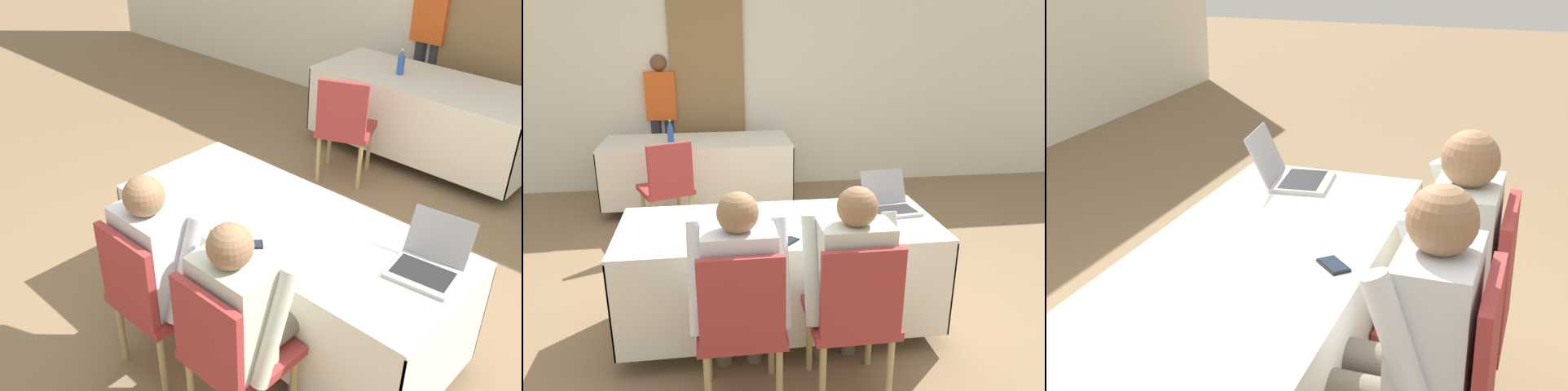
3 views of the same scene
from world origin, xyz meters
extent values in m
plane|color=#846B4C|center=(0.00, 0.00, 0.00)|extent=(24.00, 24.00, 0.00)
cube|color=olive|center=(-0.42, 3.17, 1.33)|extent=(0.84, 0.04, 2.65)
cube|color=white|center=(0.00, 0.00, 0.73)|extent=(1.97, 0.82, 0.02)
cube|color=white|center=(0.00, -0.41, 0.41)|extent=(1.97, 0.01, 0.60)
cube|color=white|center=(0.00, 0.41, 0.41)|extent=(1.97, 0.01, 0.60)
cube|color=white|center=(-0.98, 0.00, 0.41)|extent=(0.01, 0.82, 0.60)
cube|color=white|center=(0.98, 0.00, 0.41)|extent=(0.01, 0.82, 0.60)
cylinder|color=#333333|center=(0.00, 0.00, 0.06)|extent=(0.06, 0.06, 0.11)
cube|color=white|center=(-0.55, 2.49, 0.73)|extent=(1.97, 0.82, 0.02)
cube|color=white|center=(-0.55, 2.08, 0.41)|extent=(1.97, 0.01, 0.60)
cube|color=white|center=(-0.55, 2.90, 0.41)|extent=(1.97, 0.01, 0.60)
cube|color=white|center=(-1.53, 2.49, 0.41)|extent=(0.01, 0.82, 0.60)
cylinder|color=#333333|center=(-0.55, 2.49, 0.06)|extent=(0.06, 0.06, 0.11)
cube|color=#99999E|center=(0.77, 0.08, 0.75)|extent=(0.33, 0.28, 0.02)
cube|color=black|center=(0.77, 0.08, 0.76)|extent=(0.29, 0.20, 0.00)
cube|color=#99999E|center=(0.75, 0.25, 0.86)|extent=(0.32, 0.14, 0.21)
cube|color=black|center=(0.75, 0.25, 0.86)|extent=(0.28, 0.12, 0.19)
cube|color=black|center=(0.01, -0.30, 0.74)|extent=(0.14, 0.14, 0.01)
cube|color=#192333|center=(0.01, -0.30, 0.75)|extent=(0.12, 0.12, 0.00)
cube|color=white|center=(-0.52, -0.20, 0.74)|extent=(0.29, 0.34, 0.00)
cube|color=white|center=(-0.23, -0.03, 0.74)|extent=(0.27, 0.33, 0.00)
cylinder|color=#2D5BB7|center=(-0.82, 2.46, 0.81)|extent=(0.06, 0.06, 0.16)
cone|color=#2D5BB7|center=(-0.82, 2.46, 0.92)|extent=(0.06, 0.06, 0.06)
cylinder|color=silver|center=(-0.82, 2.46, 0.96)|extent=(0.03, 0.03, 0.01)
cylinder|color=tan|center=(-0.11, -0.47, 0.21)|extent=(0.04, 0.04, 0.42)
cylinder|color=tan|center=(-0.46, -0.47, 0.21)|extent=(0.04, 0.04, 0.42)
cylinder|color=tan|center=(-0.11, -0.82, 0.21)|extent=(0.04, 0.04, 0.42)
cylinder|color=tan|center=(-0.46, -0.82, 0.21)|extent=(0.04, 0.04, 0.42)
cube|color=#9E3333|center=(-0.29, -0.64, 0.44)|extent=(0.44, 0.44, 0.05)
cube|color=#9E3333|center=(-0.29, -0.84, 0.69)|extent=(0.40, 0.04, 0.45)
cylinder|color=tan|center=(0.46, -0.47, 0.21)|extent=(0.04, 0.04, 0.42)
cylinder|color=tan|center=(0.11, -0.47, 0.21)|extent=(0.04, 0.04, 0.42)
cylinder|color=tan|center=(0.11, -0.82, 0.21)|extent=(0.04, 0.04, 0.42)
cube|color=#9E3333|center=(0.29, -0.64, 0.44)|extent=(0.44, 0.44, 0.05)
cube|color=#9E3333|center=(0.29, -0.84, 0.69)|extent=(0.40, 0.04, 0.45)
cylinder|color=tan|center=(-0.75, 1.96, 0.21)|extent=(0.04, 0.04, 0.42)
cylinder|color=tan|center=(-1.08, 1.83, 0.21)|extent=(0.04, 0.04, 0.42)
cylinder|color=tan|center=(-0.62, 1.63, 0.21)|extent=(0.04, 0.04, 0.42)
cylinder|color=tan|center=(-0.94, 1.50, 0.21)|extent=(0.04, 0.04, 0.42)
cube|color=#9E3333|center=(-0.85, 1.73, 0.44)|extent=(0.57, 0.57, 0.05)
cube|color=#9E3333|center=(-0.77, 1.54, 0.69)|extent=(0.39, 0.19, 0.45)
cylinder|color=#665B4C|center=(-0.20, -0.51, 0.53)|extent=(0.13, 0.42, 0.13)
cylinder|color=#665B4C|center=(-0.38, -0.51, 0.53)|extent=(0.13, 0.42, 0.13)
cylinder|color=#665B4C|center=(-0.20, -0.33, 0.23)|extent=(0.10, 0.10, 0.47)
cylinder|color=#665B4C|center=(-0.38, -0.33, 0.23)|extent=(0.10, 0.10, 0.47)
cube|color=silver|center=(-0.29, -0.69, 0.73)|extent=(0.36, 0.22, 0.52)
cylinder|color=silver|center=(-0.08, -0.65, 0.74)|extent=(0.08, 0.26, 0.54)
cylinder|color=silver|center=(-0.50, -0.65, 0.74)|extent=(0.08, 0.26, 0.54)
sphere|color=#8C6647|center=(-0.29, -0.69, 1.08)|extent=(0.20, 0.20, 0.20)
cylinder|color=#665B4C|center=(0.38, -0.51, 0.53)|extent=(0.13, 0.42, 0.13)
cylinder|color=#665B4C|center=(0.20, -0.51, 0.53)|extent=(0.13, 0.42, 0.13)
cylinder|color=#665B4C|center=(0.38, -0.33, 0.23)|extent=(0.10, 0.10, 0.47)
cylinder|color=#665B4C|center=(0.20, -0.33, 0.23)|extent=(0.10, 0.10, 0.47)
cube|color=silver|center=(0.29, -0.69, 0.73)|extent=(0.36, 0.22, 0.52)
cylinder|color=silver|center=(0.50, -0.65, 0.74)|extent=(0.08, 0.26, 0.54)
cylinder|color=silver|center=(0.08, -0.65, 0.74)|extent=(0.08, 0.26, 0.54)
sphere|color=#8C6647|center=(0.29, -0.69, 1.08)|extent=(0.20, 0.20, 0.20)
cylinder|color=#33333D|center=(-1.04, 3.20, 0.42)|extent=(0.12, 0.12, 0.85)
cylinder|color=#33333D|center=(-0.88, 3.20, 0.42)|extent=(0.12, 0.12, 0.85)
cube|color=#DB561E|center=(-0.96, 3.20, 1.12)|extent=(0.34, 0.20, 0.55)
camera|label=1|loc=(1.68, -1.99, 2.46)|focal=40.00mm
camera|label=2|loc=(-0.38, -2.91, 1.90)|focal=35.00mm
camera|label=3|loc=(-2.10, -0.95, 1.82)|focal=50.00mm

